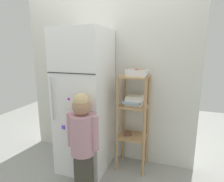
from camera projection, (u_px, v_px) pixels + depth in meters
ground_plane at (98, 167)px, 2.50m from camera, size 6.00×6.00×0.00m
kitchen_wall_back at (107, 79)px, 2.59m from camera, size 2.39×0.03×2.27m
refrigerator at (85, 102)px, 2.38m from camera, size 0.59×0.66×1.77m
child_standing at (83, 134)px, 1.96m from camera, size 0.36×0.26×1.10m
pantry_shelf_unit at (133, 112)px, 2.36m from camera, size 0.37×0.33×1.22m
fruit_bin at (138, 73)px, 2.23m from camera, size 0.25×0.17×0.08m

